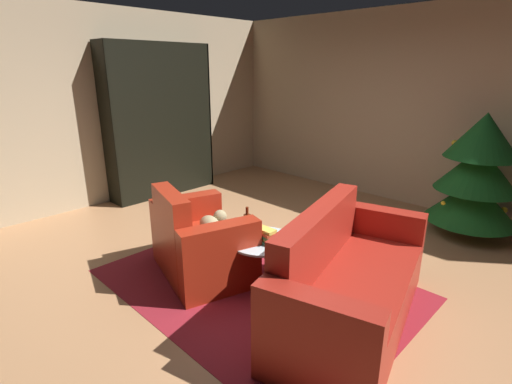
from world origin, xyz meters
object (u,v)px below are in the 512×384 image
(bookshelf_unit, at_px, (167,125))
(bottle_on_table, at_px, (247,224))
(coffee_table, at_px, (263,244))
(decorated_tree, at_px, (477,174))
(couch_red, at_px, (348,285))
(book_stack_on_table, at_px, (265,235))
(armchair_red, at_px, (199,244))

(bookshelf_unit, bearing_deg, bottle_on_table, -19.80)
(coffee_table, bearing_deg, decorated_tree, 68.25)
(bottle_on_table, bearing_deg, coffee_table, 10.60)
(bookshelf_unit, xyz_separation_m, couch_red, (3.87, -0.94, -0.76))
(couch_red, relative_size, book_stack_on_table, 8.68)
(book_stack_on_table, relative_size, decorated_tree, 0.15)
(bookshelf_unit, bearing_deg, decorated_tree, 21.25)
(couch_red, distance_m, decorated_tree, 2.54)
(armchair_red, relative_size, coffee_table, 1.94)
(decorated_tree, bearing_deg, bottle_on_table, -114.68)
(coffee_table, xyz_separation_m, bottle_on_table, (-0.17, -0.03, 0.16))
(bottle_on_table, distance_m, decorated_tree, 2.85)
(bookshelf_unit, height_order, book_stack_on_table, bookshelf_unit)
(armchair_red, relative_size, bottle_on_table, 4.28)
(armchair_red, xyz_separation_m, bottle_on_table, (0.38, 0.28, 0.23))
(book_stack_on_table, bearing_deg, armchair_red, -152.89)
(coffee_table, xyz_separation_m, book_stack_on_table, (0.04, -0.01, 0.11))
(bottle_on_table, bearing_deg, couch_red, 4.44)
(bookshelf_unit, xyz_separation_m, coffee_table, (3.00, -0.99, -0.69))
(bookshelf_unit, xyz_separation_m, decorated_tree, (4.02, 1.56, -0.32))
(couch_red, xyz_separation_m, bottle_on_table, (-1.04, -0.08, 0.23))
(couch_red, distance_m, bottle_on_table, 1.07)
(bottle_on_table, bearing_deg, bookshelf_unit, 160.20)
(coffee_table, distance_m, bottle_on_table, 0.23)
(coffee_table, xyz_separation_m, decorated_tree, (1.02, 2.55, 0.37))
(couch_red, height_order, book_stack_on_table, couch_red)
(coffee_table, bearing_deg, couch_red, 3.22)
(coffee_table, height_order, book_stack_on_table, book_stack_on_table)
(armchair_red, xyz_separation_m, coffee_table, (0.55, 0.31, 0.07))
(coffee_table, bearing_deg, bookshelf_unit, 161.78)
(decorated_tree, bearing_deg, coffee_table, -111.75)
(armchair_red, xyz_separation_m, book_stack_on_table, (0.59, 0.30, 0.18))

